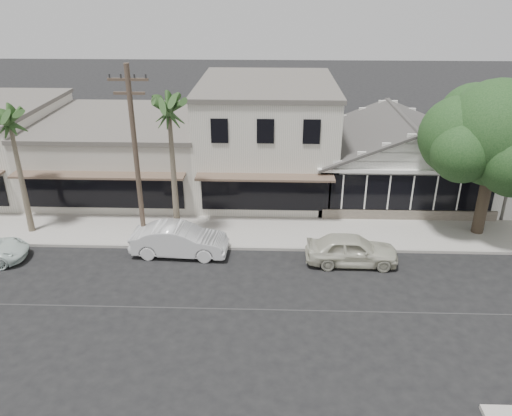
{
  "coord_description": "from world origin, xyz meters",
  "views": [
    {
      "loc": [
        -2.63,
        -16.78,
        12.27
      ],
      "look_at": [
        -3.41,
        6.0,
        1.82
      ],
      "focal_mm": 35.0,
      "sensor_mm": 36.0,
      "label": 1
    }
  ],
  "objects_px": {
    "utility_pole": "(136,156)",
    "car_1": "(179,240)",
    "car_0": "(352,249)",
    "shade_tree": "(493,135)"
  },
  "relations": [
    {
      "from": "utility_pole",
      "to": "car_0",
      "type": "bearing_deg",
      "value": -7.57
    },
    {
      "from": "utility_pole",
      "to": "shade_tree",
      "type": "bearing_deg",
      "value": 6.94
    },
    {
      "from": "car_1",
      "to": "shade_tree",
      "type": "bearing_deg",
      "value": -76.55
    },
    {
      "from": "car_0",
      "to": "car_1",
      "type": "xyz_separation_m",
      "value": [
        -8.25,
        0.58,
        0.03
      ]
    },
    {
      "from": "utility_pole",
      "to": "car_1",
      "type": "height_order",
      "value": "utility_pole"
    },
    {
      "from": "utility_pole",
      "to": "car_1",
      "type": "xyz_separation_m",
      "value": [
        1.92,
        -0.77,
        -4.02
      ]
    },
    {
      "from": "car_0",
      "to": "car_1",
      "type": "bearing_deg",
      "value": 86.61
    },
    {
      "from": "utility_pole",
      "to": "car_0",
      "type": "height_order",
      "value": "utility_pole"
    },
    {
      "from": "utility_pole",
      "to": "car_0",
      "type": "distance_m",
      "value": 11.04
    },
    {
      "from": "car_0",
      "to": "shade_tree",
      "type": "distance_m",
      "value": 9.08
    }
  ]
}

